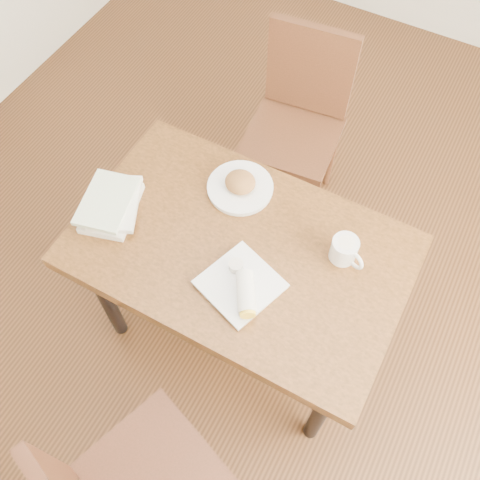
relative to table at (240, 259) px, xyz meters
The scene contains 8 objects.
ground 0.67m from the table, ahead, with size 4.00×5.00×0.01m, color #472814.
room_walls 0.97m from the table, ahead, with size 4.02×5.02×2.80m.
table is the anchor object (origin of this frame).
chair_far 0.89m from the table, 100.26° to the left, with size 0.46×0.46×0.95m.
plate_scone 0.28m from the table, 118.28° to the left, with size 0.25×0.25×0.08m.
coffee_mug 0.39m from the table, 22.26° to the left, with size 0.13×0.09×0.09m.
plate_burrito 0.20m from the table, 59.20° to the right, with size 0.30×0.30×0.08m.
book_stack 0.51m from the table, behind, with size 0.26×0.30×0.07m.
Camera 1 is at (0.45, -0.84, 2.39)m, focal length 40.00 mm.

